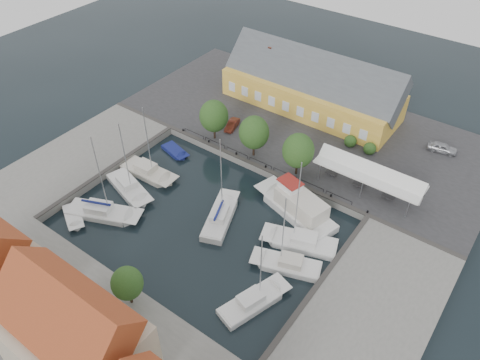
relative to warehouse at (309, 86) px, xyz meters
The scene contains 22 objects.
ground 28.82m from the warehouse, 84.77° to the right, with size 140.00×140.00×0.00m, color black.
north_quay 7.13m from the warehouse, 64.14° to the right, with size 56.00×26.00×1.00m, color #2D2D30.
west_quay 36.24m from the warehouse, 122.58° to the right, with size 12.00×24.00×1.00m, color slate.
east_quay 39.27m from the warehouse, 50.98° to the right, with size 12.00×24.00×1.00m, color slate.
south_bank 49.58m from the warehouse, 86.99° to the right, with size 56.00×14.00×1.00m, color slate.
quay_edge_fittings 23.99m from the warehouse, 83.67° to the right, with size 56.00×24.72×0.40m.
warehouse is the anchor object (origin of this frame).
tent_canopy 21.63m from the warehouse, 39.86° to the right, with size 14.00×4.00×2.83m.
quay_trees 16.37m from the warehouse, 87.91° to the right, with size 18.20×4.20×6.30m.
car_silver 22.06m from the warehouse, ahead, with size 1.65×4.09×1.39m, color #A5A7AD.
car_red 14.28m from the warehouse, 115.07° to the right, with size 1.25×3.60×1.19m, color #5E2115.
center_sailboat 29.09m from the warehouse, 81.87° to the right, with size 5.59×9.12×12.22m.
trawler 24.86m from the warehouse, 63.12° to the right, with size 12.45×6.73×5.00m.
east_boat_a 30.00m from the warehouse, 61.54° to the right, with size 9.38×5.63×12.64m.
east_boat_b 33.61m from the warehouse, 63.88° to the right, with size 8.28×5.03×10.91m.
east_boat_c 39.14m from the warehouse, 68.38° to the right, with size 4.94×8.47×10.51m.
west_boat_b 29.26m from the warehouse, 108.95° to the right, with size 8.67×3.20×11.62m.
west_boat_c 32.83m from the warehouse, 106.38° to the right, with size 8.94×5.06×11.60m.
west_boat_d 37.64m from the warehouse, 102.97° to the right, with size 9.91×6.39×12.73m.
launch_sw 40.76m from the warehouse, 105.56° to the right, with size 5.27×4.00×0.98m.
launch_nw 24.01m from the warehouse, 114.51° to the right, with size 5.11×3.04×0.88m.
townhouses 51.81m from the warehouse, 84.99° to the right, with size 36.30×8.50×12.00m.
Camera 1 is at (27.45, -31.72, 41.44)m, focal length 35.00 mm.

